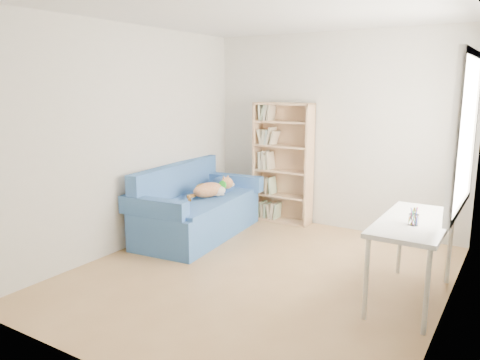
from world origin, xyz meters
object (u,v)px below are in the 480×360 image
sofa (197,209)px  bookshelf (283,168)px  desk (414,228)px  pen_cup (414,218)px

sofa → bookshelf: (0.66, 1.14, 0.43)m
desk → pen_cup: pen_cup is taller
desk → pen_cup: 0.21m
sofa → pen_cup: size_ratio=11.98×
sofa → pen_cup: bearing=-18.8°
sofa → bookshelf: bearing=54.2°
sofa → desk: (2.78, -0.50, 0.34)m
sofa → bookshelf: size_ratio=1.14×
bookshelf → pen_cup: 2.79m
desk → bookshelf: bearing=142.4°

